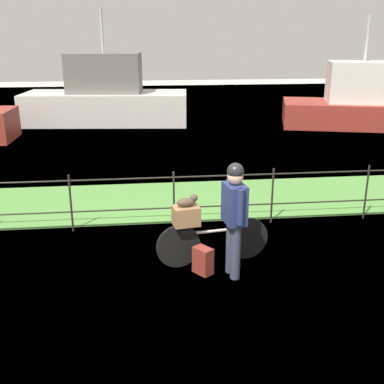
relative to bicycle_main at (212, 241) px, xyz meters
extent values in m
plane|color=beige|center=(-0.46, -0.37, -0.35)|extent=(60.00, 60.00, 0.00)
cube|color=#569342|center=(-0.46, 2.85, -0.34)|extent=(27.00, 2.40, 0.03)
plane|color=#426684|center=(-0.46, 11.02, -0.35)|extent=(30.00, 30.00, 0.00)
cylinder|color=#28231E|center=(-2.26, 1.48, 0.17)|extent=(0.04, 0.04, 1.04)
cylinder|color=#28231E|center=(-0.46, 1.48, 0.17)|extent=(0.04, 0.04, 1.04)
cylinder|color=#28231E|center=(1.34, 1.48, 0.17)|extent=(0.04, 0.04, 1.04)
cylinder|color=#28231E|center=(3.14, 1.48, 0.17)|extent=(0.04, 0.04, 1.04)
cylinder|color=#28231E|center=(-0.46, 1.48, 0.01)|extent=(18.00, 0.03, 0.03)
cylinder|color=#28231E|center=(-0.46, 1.48, 0.58)|extent=(18.00, 0.03, 0.03)
cylinder|color=black|center=(0.56, 0.09, -0.02)|extent=(0.67, 0.15, 0.67)
cylinder|color=black|center=(-0.52, -0.08, -0.02)|extent=(0.67, 0.15, 0.67)
cylinder|color=#BCB7B2|center=(0.02, 0.00, 0.16)|extent=(0.85, 0.17, 0.04)
cube|color=black|center=(-0.40, -0.06, 0.21)|extent=(0.21, 0.12, 0.06)
cube|color=slate|center=(-0.40, -0.06, 0.31)|extent=(0.38, 0.21, 0.02)
cube|color=olive|center=(-0.40, -0.06, 0.46)|extent=(0.42, 0.33, 0.29)
ellipsoid|color=#4C3D2D|center=(-0.40, -0.06, 0.66)|extent=(0.30, 0.18, 0.13)
sphere|color=#4C3D2D|center=(-0.28, -0.04, 0.72)|extent=(0.11, 0.11, 0.11)
cylinder|color=#383D51|center=(0.22, -0.32, 0.06)|extent=(0.14, 0.14, 0.82)
cylinder|color=#383D51|center=(0.25, -0.52, 0.06)|extent=(0.14, 0.14, 0.82)
cube|color=navy|center=(0.24, -0.42, 0.75)|extent=(0.32, 0.43, 0.56)
cylinder|color=navy|center=(0.20, -0.20, 0.77)|extent=(0.10, 0.10, 0.50)
cylinder|color=navy|center=(0.27, -0.64, 0.77)|extent=(0.10, 0.10, 0.50)
sphere|color=tan|center=(0.24, -0.42, 1.14)|extent=(0.22, 0.22, 0.22)
sphere|color=black|center=(0.24, -0.42, 1.21)|extent=(0.23, 0.23, 0.23)
cube|color=maroon|center=(-0.18, -0.32, -0.15)|extent=(0.31, 0.33, 0.40)
cube|color=#9E3328|center=(7.18, 10.41, 0.10)|extent=(5.97, 3.74, 0.91)
cube|color=silver|center=(7.18, 10.41, 1.28)|extent=(2.79, 2.24, 1.46)
cylinder|color=#B2B2B2|center=(7.18, 10.41, 2.82)|extent=(0.10, 0.10, 1.60)
cube|color=silver|center=(-2.26, 12.15, 0.24)|extent=(6.39, 2.89, 1.18)
cube|color=slate|center=(-2.26, 12.15, 1.56)|extent=(2.87, 1.86, 1.46)
cylinder|color=#B2B2B2|center=(-2.26, 12.15, 3.09)|extent=(0.10, 0.10, 1.60)
camera|label=1|loc=(-1.04, -6.42, 2.98)|focal=44.07mm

